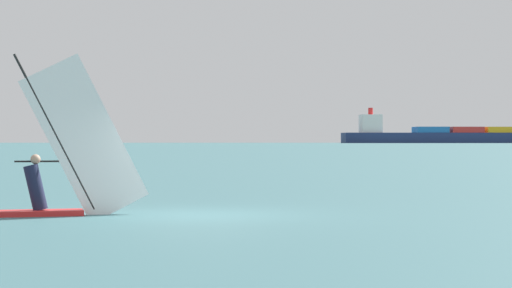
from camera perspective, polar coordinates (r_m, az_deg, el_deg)
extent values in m
plane|color=#386066|center=(20.79, -3.62, -4.32)|extent=(4000.00, 4000.00, 0.00)
cube|color=red|center=(21.11, -14.17, -4.10)|extent=(2.84, 1.32, 0.12)
cylinder|color=black|center=(21.06, -12.11, 0.69)|extent=(1.74, 0.46, 3.43)
cube|color=white|center=(21.10, -10.36, 0.31)|extent=(2.79, 0.70, 3.77)
cylinder|color=black|center=(21.06, -12.50, -1.03)|extent=(1.40, 0.37, 0.04)
cylinder|color=#191E38|center=(21.08, -13.22, -2.58)|extent=(0.59, 0.43, 1.04)
sphere|color=tan|center=(21.06, -13.22, -0.91)|extent=(0.22, 0.22, 0.22)
cube|color=navy|center=(839.56, 12.04, 0.36)|extent=(200.55, 37.00, 8.97)
cube|color=silver|center=(821.82, 6.96, 1.23)|extent=(18.53, 19.57, 15.67)
cylinder|color=red|center=(822.10, 6.96, 1.98)|extent=(4.00, 4.00, 6.00)
cube|color=#1E66AD|center=(833.53, 10.53, 0.85)|extent=(29.09, 24.64, 5.20)
cube|color=red|center=(841.88, 12.56, 0.84)|extent=(29.09, 24.64, 5.20)
cube|color=gold|center=(851.28, 14.56, 0.84)|extent=(29.09, 24.64, 5.20)
cube|color=#756B56|center=(1597.75, 11.41, 0.73)|extent=(748.01, 530.49, 34.50)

